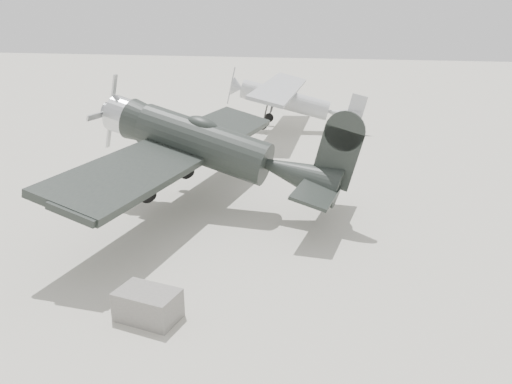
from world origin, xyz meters
TOP-DOWN VIEW (x-y plane):
  - ground at (0.00, 0.00)m, footprint 160.00×160.00m
  - lowwing_monoplane at (-1.80, 4.02)m, footprint 9.90×13.86m
  - highwing_monoplane at (-1.50, 18.54)m, footprint 8.63×12.15m
  - equipment_block at (-1.12, -3.50)m, footprint 1.62×1.17m

SIDE VIEW (x-z plane):
  - ground at x=0.00m, z-range 0.00..0.00m
  - equipment_block at x=-1.12m, z-range 0.00..0.74m
  - highwing_monoplane at x=-1.50m, z-range 0.43..3.89m
  - lowwing_monoplane at x=-1.80m, z-range 0.13..4.59m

